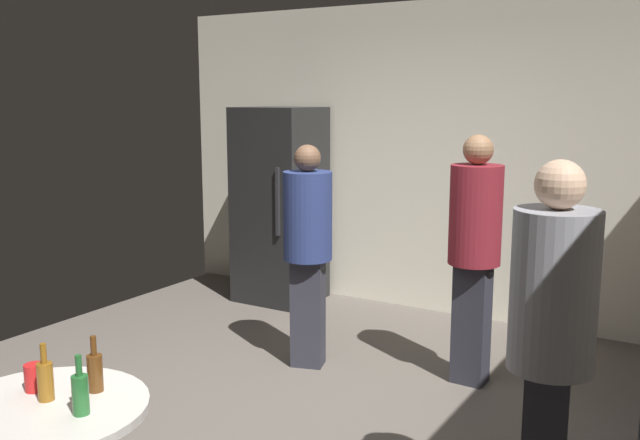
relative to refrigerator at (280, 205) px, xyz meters
name	(u,v)px	position (x,y,z in m)	size (l,w,h in m)	color
ground_plane	(264,433)	(1.38, -2.20, -0.95)	(5.20, 5.20, 0.10)	#5B544C
wall_back	(439,160)	(1.38, 0.43, 0.45)	(5.32, 0.06, 2.70)	silver
refrigerator	(280,205)	(0.00, 0.00, 0.00)	(0.70, 0.68, 1.80)	black
foreground_table	(44,432)	(1.45, -3.72, -0.27)	(0.80, 0.80, 0.73)	beige
beer_bottle_amber	(45,380)	(1.41, -3.67, -0.08)	(0.06, 0.06, 0.23)	#8C5919
beer_bottle_brown	(95,371)	(1.51, -3.51, -0.08)	(0.06, 0.06, 0.23)	#593314
beer_bottle_green	(80,393)	(1.63, -3.68, -0.08)	(0.06, 0.06, 0.23)	#26662D
plastic_cup_red	(35,377)	(1.30, -3.63, -0.11)	(0.08, 0.08, 0.11)	red
person_in_maroon_shirt	(475,241)	(2.20, -0.97, 0.07)	(0.35, 0.35, 1.66)	#2D2D38
person_in_navy_shirt	(308,239)	(1.11, -1.27, 0.02)	(0.43, 0.43, 1.57)	#2D2D38
person_in_gray_shirt	(551,332)	(3.06, -2.55, 0.07)	(0.39, 0.39, 1.66)	#2D2D38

